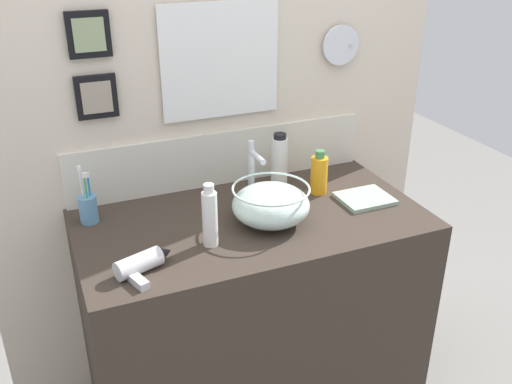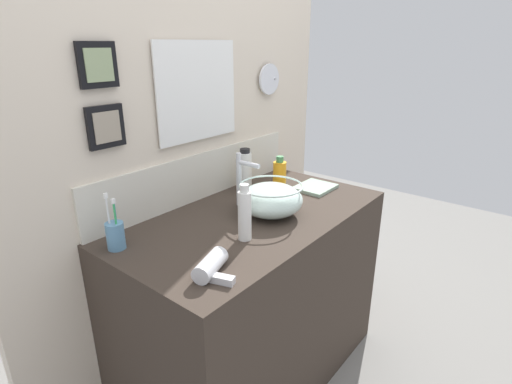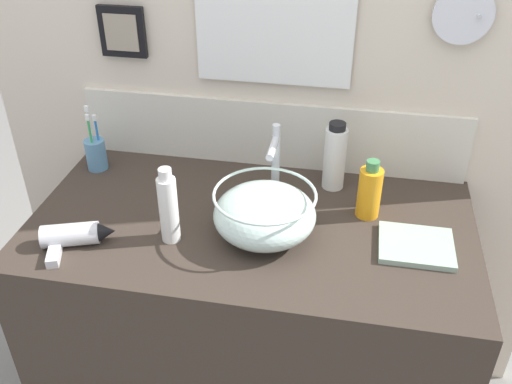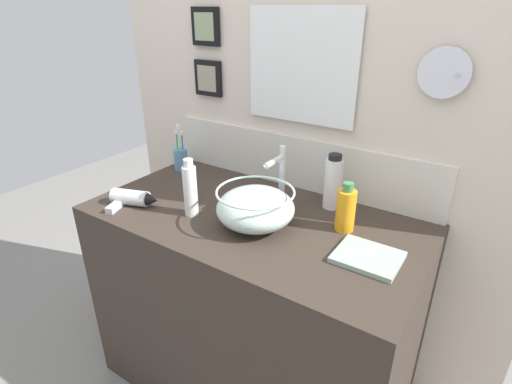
{
  "view_description": "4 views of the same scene",
  "coord_description": "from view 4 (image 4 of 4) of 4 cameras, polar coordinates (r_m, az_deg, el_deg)",
  "views": [
    {
      "loc": [
        -0.67,
        -1.64,
        1.82
      ],
      "look_at": [
        0.01,
        0.0,
        0.95
      ],
      "focal_mm": 40.0,
      "sensor_mm": 36.0,
      "label": 1
    },
    {
      "loc": [
        -1.21,
        -0.98,
        1.54
      ],
      "look_at": [
        0.01,
        0.0,
        0.95
      ],
      "focal_mm": 28.0,
      "sensor_mm": 36.0,
      "label": 2
    },
    {
      "loc": [
        0.25,
        -1.25,
        1.79
      ],
      "look_at": [
        0.01,
        0.0,
        0.95
      ],
      "focal_mm": 40.0,
      "sensor_mm": 36.0,
      "label": 3
    },
    {
      "loc": [
        0.72,
        -1.06,
        1.55
      ],
      "look_at": [
        0.01,
        0.0,
        0.95
      ],
      "focal_mm": 28.0,
      "sensor_mm": 36.0,
      "label": 4
    }
  ],
  "objects": [
    {
      "name": "back_panel",
      "position": [
        1.61,
        6.83,
        15.67
      ],
      "size": [
        1.82,
        0.1,
        2.59
      ],
      "color": "beige",
      "rests_on": "ground"
    },
    {
      "name": "soap_dispenser",
      "position": [
        1.51,
        10.94,
        1.35
      ],
      "size": [
        0.06,
        0.06,
        0.21
      ],
      "color": "white",
      "rests_on": "vanity_counter"
    },
    {
      "name": "spray_bottle",
      "position": [
        1.37,
        12.71,
        -2.42
      ],
      "size": [
        0.06,
        0.06,
        0.17
      ],
      "color": "orange",
      "rests_on": "vanity_counter"
    },
    {
      "name": "ground_plane",
      "position": [
        2.01,
        -0.37,
        -25.28
      ],
      "size": [
        6.0,
        6.0,
        0.0
      ],
      "primitive_type": "plane",
      "color": "gray"
    },
    {
      "name": "vanity_counter",
      "position": [
        1.7,
        -0.41,
        -16.11
      ],
      "size": [
        1.23,
        0.65,
        0.85
      ],
      "primitive_type": "cube",
      "color": "#382D26",
      "rests_on": "ground"
    },
    {
      "name": "toothbrush_cup",
      "position": [
        1.89,
        -10.7,
        4.74
      ],
      "size": [
        0.06,
        0.06,
        0.21
      ],
      "color": "#598CB2",
      "rests_on": "vanity_counter"
    },
    {
      "name": "faucet",
      "position": [
        1.46,
        3.46,
        2.61
      ],
      "size": [
        0.02,
        0.12,
        0.24
      ],
      "color": "silver",
      "rests_on": "vanity_counter"
    },
    {
      "name": "hair_drier",
      "position": [
        1.59,
        -17.21,
        -0.9
      ],
      "size": [
        0.2,
        0.17,
        0.06
      ],
      "color": "silver",
      "rests_on": "vanity_counter"
    },
    {
      "name": "shampoo_bottle",
      "position": [
        1.44,
        -9.38,
        0.36
      ],
      "size": [
        0.05,
        0.05,
        0.22
      ],
      "color": "white",
      "rests_on": "vanity_counter"
    },
    {
      "name": "hand_towel",
      "position": [
        1.27,
        15.68,
        -8.93
      ],
      "size": [
        0.19,
        0.16,
        0.02
      ],
      "primitive_type": "cube",
      "color": "#99B29E",
      "rests_on": "vanity_counter"
    },
    {
      "name": "glass_bowl_sink",
      "position": [
        1.36,
        -0.09,
        -2.24
      ],
      "size": [
        0.27,
        0.27,
        0.13
      ],
      "color": "silver",
      "rests_on": "vanity_counter"
    }
  ]
}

